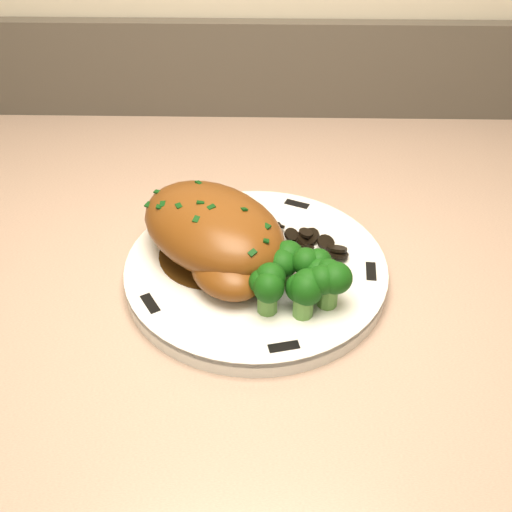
{
  "coord_description": "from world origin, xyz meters",
  "views": [
    {
      "loc": [
        0.65,
        1.22,
        1.22
      ],
      "look_at": [
        0.64,
        1.66,
        0.86
      ],
      "focal_mm": 45.0,
      "sensor_mm": 36.0,
      "label": 1
    }
  ],
  "objects": [
    {
      "name": "plate",
      "position": [
        0.64,
        1.66,
        0.84
      ],
      "size": [
        0.3,
        0.3,
        0.02
      ],
      "primitive_type": "cylinder",
      "rotation": [
        0.0,
        0.0,
        -0.37
      ],
      "color": "white",
      "rests_on": "counter"
    },
    {
      "name": "broccoli_florets",
      "position": [
        0.67,
        1.62,
        0.87
      ],
      "size": [
        0.09,
        0.07,
        0.04
      ],
      "rotation": [
        0.0,
        0.0,
        0.36
      ],
      "color": "#588F3C",
      "rests_on": "plate"
    },
    {
      "name": "rim_accent_4",
      "position": [
        0.66,
        1.56,
        0.85
      ],
      "size": [
        0.03,
        0.01,
        0.0
      ],
      "primitive_type": "cube",
      "rotation": [
        0.0,
        0.0,
        6.52
      ],
      "color": "black",
      "rests_on": "plate"
    },
    {
      "name": "rim_accent_0",
      "position": [
        0.74,
        1.66,
        0.85
      ],
      "size": [
        0.01,
        0.03,
        0.0
      ],
      "primitive_type": "cube",
      "rotation": [
        0.0,
        0.0,
        1.49
      ],
      "color": "black",
      "rests_on": "plate"
    },
    {
      "name": "mushroom_pile",
      "position": [
        0.68,
        1.69,
        0.86
      ],
      "size": [
        0.07,
        0.05,
        0.02
      ],
      "color": "black",
      "rests_on": "plate"
    },
    {
      "name": "rim_accent_3",
      "position": [
        0.55,
        1.61,
        0.85
      ],
      "size": [
        0.02,
        0.03,
        0.0
      ],
      "primitive_type": "cube",
      "rotation": [
        0.0,
        0.0,
        5.26
      ],
      "color": "black",
      "rests_on": "plate"
    },
    {
      "name": "chicken_breast",
      "position": [
        0.6,
        1.67,
        0.88
      ],
      "size": [
        0.18,
        0.18,
        0.06
      ],
      "rotation": [
        0.0,
        0.0,
        -0.77
      ],
      "color": "brown",
      "rests_on": "plate"
    },
    {
      "name": "rim_accent_1",
      "position": [
        0.68,
        1.76,
        0.85
      ],
      "size": [
        0.03,
        0.02,
        0.0
      ],
      "primitive_type": "cube",
      "rotation": [
        0.0,
        0.0,
        2.75
      ],
      "color": "black",
      "rests_on": "plate"
    },
    {
      "name": "rim_accent_2",
      "position": [
        0.56,
        1.73,
        0.85
      ],
      "size": [
        0.02,
        0.02,
        0.0
      ],
      "primitive_type": "cube",
      "rotation": [
        0.0,
        0.0,
        4.0
      ],
      "color": "black",
      "rests_on": "plate"
    },
    {
      "name": "gravy_pool",
      "position": [
        0.6,
        1.68,
        0.85
      ],
      "size": [
        0.1,
        0.1,
        0.0
      ],
      "primitive_type": "cylinder",
      "color": "#39210A",
      "rests_on": "plate"
    }
  ]
}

